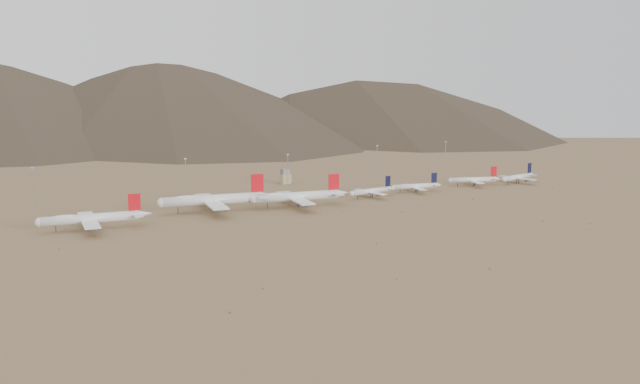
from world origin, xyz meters
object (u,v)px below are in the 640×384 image
widebody_centre (213,200)px  widebody_east (297,196)px  control_tower (285,177)px  narrowbody_a (372,191)px  widebody_west (91,218)px  narrowbody_b (416,186)px

widebody_centre → widebody_east: widebody_centre is taller
widebody_centre → control_tower: size_ratio=6.54×
widebody_east → narrowbody_a: widebody_east is taller
widebody_east → narrowbody_a: bearing=14.0°
widebody_west → widebody_east: bearing=8.3°
narrowbody_b → narrowbody_a: bearing=-167.4°
widebody_west → narrowbody_a: (202.96, 10.39, -2.08)m
widebody_centre → widebody_east: bearing=-3.5°
widebody_west → narrowbody_b: widebody_west is taller
widebody_east → control_tower: 104.13m
widebody_centre → narrowbody_b: bearing=7.6°
narrowbody_a → widebody_east: bearing=178.1°
narrowbody_a → narrowbody_b: bearing=-4.6°
widebody_centre → widebody_west: bearing=-160.0°
widebody_west → control_tower: size_ratio=5.48×
widebody_west → narrowbody_b: (244.82, 12.51, -2.16)m
widebody_west → widebody_centre: size_ratio=0.84×
widebody_west → widebody_centre: bearing=17.8°
narrowbody_a → control_tower: narrowbody_a is taller
narrowbody_a → control_tower: bearing=98.6°
widebody_centre → control_tower: 127.12m
narrowbody_b → widebody_west: bearing=-167.4°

